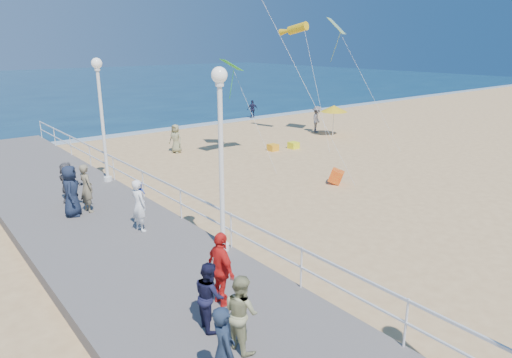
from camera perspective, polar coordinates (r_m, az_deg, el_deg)
ground at (r=17.27m, az=10.73°, el=-5.09°), size 160.00×160.00×0.00m
surf_line at (r=33.76m, az=-16.59°, el=5.29°), size 160.00×1.20×0.04m
boardwalk at (r=12.92m, az=-12.14°, el=-12.02°), size 5.00×44.00×0.40m
railing at (r=13.59m, az=-3.15°, el=-5.25°), size 0.05×42.00×0.55m
lamp_post_mid at (r=12.72m, az=-4.42°, el=4.55°), size 0.44×0.44×5.32m
lamp_post_far at (r=20.69m, az=-18.81°, el=8.44°), size 0.44×0.44×5.32m
woman_holding_toddler at (r=15.25m, az=-14.42°, el=-3.22°), size 0.50×0.68×1.74m
toddler_held at (r=15.32m, az=-14.25°, el=-1.71°), size 0.33×0.40×0.75m
spectator_0 at (r=8.38m, az=-4.07°, el=-20.62°), size 0.53×0.70×1.71m
spectator_1 at (r=9.41m, az=-1.88°, el=-16.32°), size 0.62×0.79×1.61m
spectator_3 at (r=10.76m, az=-4.37°, el=-11.18°), size 0.53×1.09×1.81m
spectator_4 at (r=17.29m, az=-22.12°, el=-1.39°), size 0.92×1.07×1.84m
spectator_5 at (r=18.61m, az=-22.48°, el=-0.51°), size 0.76×1.59×1.65m
spectator_6 at (r=17.53m, az=-20.42°, el=-1.07°), size 0.51×0.70×1.78m
spectator_7 at (r=10.07m, az=-5.85°, el=-14.28°), size 0.73×0.85×1.52m
beach_walker_a at (r=33.65m, az=7.61°, el=7.41°), size 1.42×1.26×1.91m
beach_walker_b at (r=39.63m, az=-0.43°, el=8.70°), size 1.00×0.72×1.57m
beach_walker_c at (r=27.49m, az=-10.01°, el=4.99°), size 0.83×0.98×1.70m
box_kite at (r=21.45m, az=9.98°, el=0.15°), size 0.85×0.89×0.74m
beach_umbrella at (r=32.43m, az=9.72°, el=8.67°), size 1.90×1.90×2.14m
beach_chair_left at (r=27.76m, az=2.12°, el=3.97°), size 0.55×0.55×0.40m
beach_chair_right at (r=28.42m, az=4.71°, el=4.22°), size 0.55×0.55×0.40m
kite_windsock at (r=31.37m, az=5.26°, el=18.25°), size 0.96×2.42×1.02m
kite_diamond_multi at (r=31.38m, az=10.04°, el=18.32°), size 1.80×1.68×1.03m
kite_diamond_green at (r=26.65m, az=-3.12°, el=14.06°), size 1.43×1.52×0.63m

